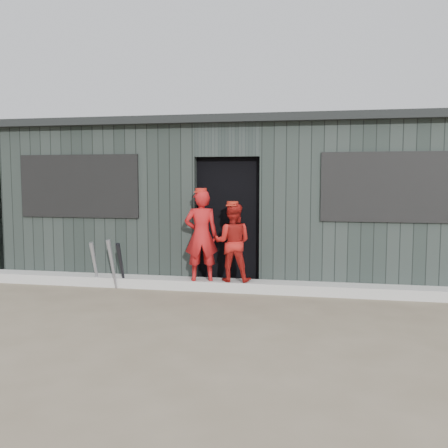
% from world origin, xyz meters
% --- Properties ---
extents(ground, '(80.00, 80.00, 0.00)m').
position_xyz_m(ground, '(0.00, 0.00, 0.00)').
color(ground, brown).
rests_on(ground, ground).
extents(curb, '(8.00, 0.36, 0.15)m').
position_xyz_m(curb, '(0.00, 1.82, 0.07)').
color(curb, '#A9A8A3').
rests_on(curb, ground).
extents(bat_left, '(0.11, 0.23, 0.70)m').
position_xyz_m(bat_left, '(-2.01, 1.68, 0.35)').
color(bat_left, gray).
rests_on(bat_left, ground).
extents(bat_mid, '(0.15, 0.23, 0.77)m').
position_xyz_m(bat_mid, '(-1.67, 1.55, 0.38)').
color(bat_mid, gray).
rests_on(bat_mid, ground).
extents(bat_right, '(0.08, 0.33, 0.72)m').
position_xyz_m(bat_right, '(-1.55, 1.61, 0.36)').
color(bat_right, black).
rests_on(bat_right, ground).
extents(player_red_left, '(0.56, 0.45, 1.36)m').
position_xyz_m(player_red_left, '(-0.33, 1.75, 0.83)').
color(player_red_left, '#AC1516').
rests_on(player_red_left, curb).
extents(player_red_right, '(0.58, 0.46, 1.16)m').
position_xyz_m(player_red_right, '(0.13, 1.80, 0.73)').
color(player_red_right, '#A41814').
rests_on(player_red_right, curb).
extents(player_grey_back, '(0.67, 0.49, 1.25)m').
position_xyz_m(player_grey_back, '(0.22, 2.40, 0.62)').
color(player_grey_back, '#AFAFAF').
rests_on(player_grey_back, ground).
extents(dugout, '(8.30, 3.30, 2.62)m').
position_xyz_m(dugout, '(-0.00, 3.50, 1.29)').
color(dugout, black).
rests_on(dugout, ground).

